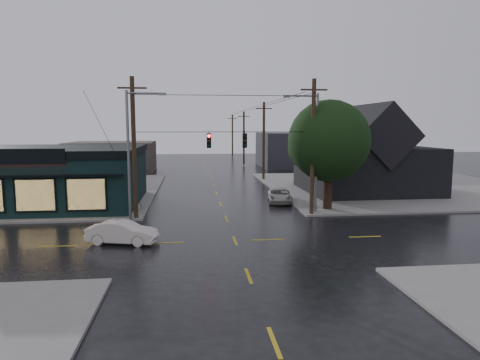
{
  "coord_description": "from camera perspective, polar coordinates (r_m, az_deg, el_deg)",
  "views": [
    {
      "loc": [
        -2.51,
        -24.42,
        6.72
      ],
      "look_at": [
        0.8,
        4.3,
        3.06
      ],
      "focal_mm": 32.0,
      "sensor_mm": 36.0,
      "label": 1
    }
  ],
  "objects": [
    {
      "name": "bg_building_west",
      "position": [
        65.59,
        -16.68,
        2.95
      ],
      "size": [
        12.0,
        10.0,
        4.4
      ],
      "primitive_type": "cube",
      "color": "#2E2521",
      "rests_on": "ground"
    },
    {
      "name": "corner_tree",
      "position": [
        34.44,
        11.78,
        5.1
      ],
      "size": [
        6.46,
        6.46,
        8.65
      ],
      "color": "black",
      "rests_on": "ground"
    },
    {
      "name": "utility_pole_far_c",
      "position": [
        93.1,
        -1.01,
        3.07
      ],
      "size": [
        2.0,
        0.32,
        9.15
      ],
      "primitive_type": null,
      "color": "black",
      "rests_on": "ground"
    },
    {
      "name": "bg_building_east",
      "position": [
        71.95,
        8.36,
        4.01
      ],
      "size": [
        14.0,
        12.0,
        5.6
      ],
      "primitive_type": "cube",
      "color": "#27262C",
      "rests_on": "ground"
    },
    {
      "name": "suv_silver",
      "position": [
        37.98,
        5.3,
        -2.09
      ],
      "size": [
        2.6,
        4.56,
        1.2
      ],
      "primitive_type": "imported",
      "rotation": [
        0.0,
        0.0,
        -0.15
      ],
      "color": "#A4A097",
      "rests_on": "ground"
    },
    {
      "name": "utility_pole_far_a",
      "position": [
        53.61,
        3.15,
        -0.0
      ],
      "size": [
        2.0,
        0.32,
        9.65
      ],
      "primitive_type": null,
      "color": "black",
      "rests_on": "ground"
    },
    {
      "name": "utility_pole_nw",
      "position": [
        31.89,
        -13.67,
        -5.16
      ],
      "size": [
        2.0,
        0.32,
        10.15
      ],
      "primitive_type": null,
      "color": "black",
      "rests_on": "ground"
    },
    {
      "name": "pizza_shop",
      "position": [
        39.61,
        -24.92,
        0.51
      ],
      "size": [
        16.3,
        12.34,
        4.9
      ],
      "color": "black",
      "rests_on": "ground"
    },
    {
      "name": "sedan_cream",
      "position": [
        25.62,
        -15.41,
        -6.73
      ],
      "size": [
        4.24,
        2.34,
        1.32
      ],
      "primitive_type": "imported",
      "rotation": [
        0.0,
        0.0,
        1.33
      ],
      "color": "beige",
      "rests_on": "ground"
    },
    {
      "name": "ne_building",
      "position": [
        45.02,
        16.36,
        4.06
      ],
      "size": [
        12.6,
        11.6,
        8.75
      ],
      "color": "black",
      "rests_on": "ground"
    },
    {
      "name": "streetlight_ne",
      "position": [
        33.69,
        9.99,
        -4.4
      ],
      "size": [
        5.4,
        0.3,
        9.15
      ],
      "primitive_type": null,
      "color": "slate",
      "rests_on": "ground"
    },
    {
      "name": "span_signal_assembly",
      "position": [
        31.04,
        -1.77,
        5.32
      ],
      "size": [
        13.0,
        0.48,
        1.23
      ],
      "color": "black",
      "rests_on": "ground"
    },
    {
      "name": "sidewalk_nw",
      "position": [
        48.19,
        -27.79,
        -1.55
      ],
      "size": [
        28.0,
        28.0,
        0.15
      ],
      "primitive_type": "cube",
      "color": "slate",
      "rests_on": "ground"
    },
    {
      "name": "utility_pole_ne",
      "position": [
        32.9,
        9.5,
        -4.68
      ],
      "size": [
        2.0,
        0.32,
        10.15
      ],
      "primitive_type": null,
      "color": "black",
      "rests_on": "ground"
    },
    {
      "name": "utility_pole_far_b",
      "position": [
        73.28,
        0.51,
        1.95
      ],
      "size": [
        2.0,
        0.32,
        9.15
      ],
      "primitive_type": null,
      "color": "black",
      "rests_on": "ground"
    },
    {
      "name": "streetlight_nw",
      "position": [
        31.25,
        -14.37,
        -5.44
      ],
      "size": [
        5.4,
        0.3,
        9.15
      ],
      "primitive_type": null,
      "color": "slate",
      "rests_on": "ground"
    },
    {
      "name": "ground_plane",
      "position": [
        25.45,
        -0.69,
        -8.1
      ],
      "size": [
        160.0,
        160.0,
        0.0
      ],
      "primitive_type": "plane",
      "color": "black"
    },
    {
      "name": "sidewalk_ne",
      "position": [
        50.24,
        20.11,
        -0.83
      ],
      "size": [
        28.0,
        28.0,
        0.15
      ],
      "primitive_type": "cube",
      "color": "slate",
      "rests_on": "ground"
    }
  ]
}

